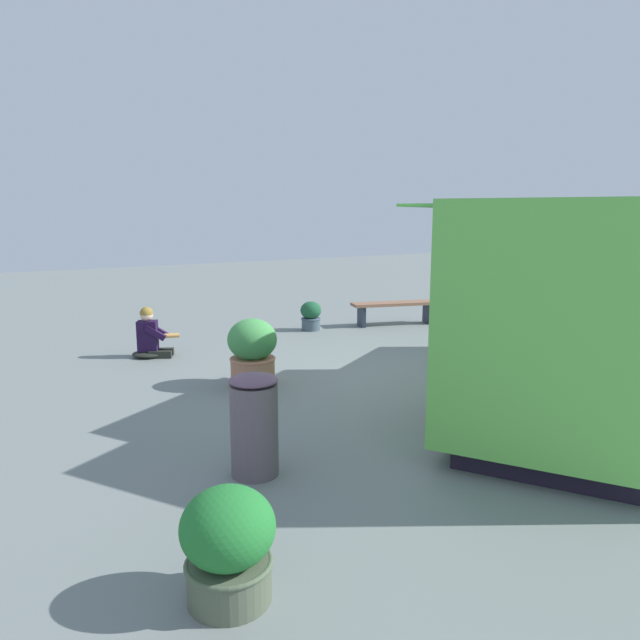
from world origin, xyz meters
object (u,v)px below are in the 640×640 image
planter_flowering_near (252,351)px  planter_flowering_far (228,544)px  trash_bin (254,425)px  plaza_bench (395,307)px  food_truck (575,311)px  person_customer (150,338)px  planter_flowering_side (311,315)px

planter_flowering_near → planter_flowering_far: size_ratio=1.28×
planter_flowering_near → trash_bin: 2.72m
planter_flowering_near → planter_flowering_far: 4.42m
planter_flowering_far → plaza_bench: (6.32, 6.34, 0.00)m
food_truck → person_customer: food_truck is taller
plaza_bench → trash_bin: bearing=-138.3°
planter_flowering_near → person_customer: bearing=107.9°
planter_flowering_near → plaza_bench: bearing=28.9°
planter_flowering_side → plaza_bench: 1.83m
planter_flowering_side → planter_flowering_far: bearing=-123.9°
food_truck → planter_flowering_side: bearing=94.2°
person_customer → planter_flowering_far: size_ratio=1.15×
food_truck → planter_flowering_far: 5.18m
planter_flowering_near → trash_bin: same height
planter_flowering_side → plaza_bench: bearing=-13.5°
food_truck → trash_bin: food_truck is taller
person_customer → planter_flowering_far: 6.36m
food_truck → plaza_bench: (1.37, 5.07, -0.78)m
planter_flowering_near → plaza_bench: planter_flowering_near is taller
food_truck → person_customer: (-3.72, 4.97, -0.83)m
person_customer → planter_flowering_side: (3.31, 0.53, -0.02)m
planter_flowering_side → plaza_bench: size_ratio=0.31×
planter_flowering_far → trash_bin: 1.71m
person_customer → planter_flowering_near: bearing=-72.1°
person_customer → planter_flowering_side: 3.35m
food_truck → planter_flowering_near: bearing=138.0°
planter_flowering_side → trash_bin: size_ratio=0.63×
plaza_bench → planter_flowering_side: bearing=166.5°
planter_flowering_side → trash_bin: 6.46m
plaza_bench → trash_bin: (-5.47, -4.87, 0.10)m
planter_flowering_far → planter_flowering_side: size_ratio=1.24×
planter_flowering_side → plaza_bench: (1.78, -0.43, 0.07)m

